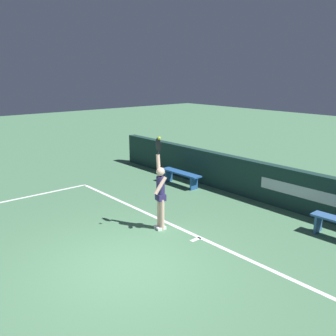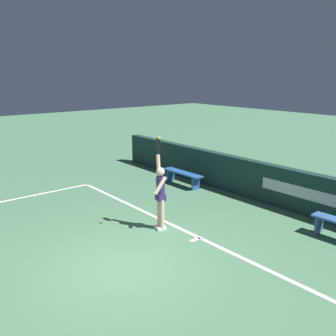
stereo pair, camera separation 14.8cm
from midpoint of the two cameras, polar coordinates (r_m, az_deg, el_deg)
The scene contains 6 objects.
ground_plane at distance 7.97m, azimuth -6.29°, elevation -14.64°, with size 60.00×60.00×0.00m, color #497754.
court_lines at distance 7.77m, azimuth -9.08°, elevation -15.53°, with size 11.55×5.37×0.00m.
back_wall at distance 11.47m, azimuth 17.49°, elevation -2.84°, with size 15.23×0.30×1.20m.
tennis_player at distance 9.33m, azimuth -0.71°, elevation -3.75°, with size 0.44×0.38×2.34m.
tennis_ball at distance 8.77m, azimuth -0.88°, elevation 4.55°, with size 0.07×0.07×0.07m.
courtside_bench_far at distance 13.11m, azimuth 2.55°, elevation -1.08°, with size 1.71×0.38×0.48m.
Camera 2 is at (5.94, -3.69, 3.84)m, focal length 40.26 mm.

